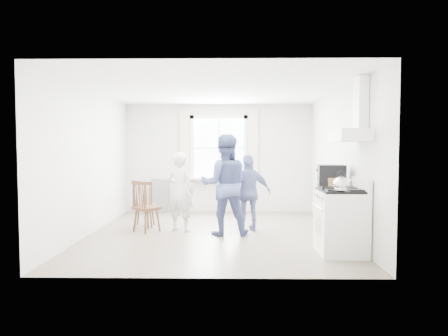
# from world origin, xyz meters

# --- Properties ---
(room_shell) EXTENTS (4.62, 5.12, 2.64)m
(room_shell) POSITION_xyz_m (0.00, 0.00, 1.30)
(room_shell) COLOR #7A6C5D
(room_shell) RESTS_ON ground
(window_assembly) EXTENTS (1.88, 0.24, 1.70)m
(window_assembly) POSITION_xyz_m (0.00, 2.45, 1.46)
(window_assembly) COLOR white
(window_assembly) RESTS_ON room_shell
(range_hood) EXTENTS (0.45, 0.76, 0.94)m
(range_hood) POSITION_xyz_m (2.07, -1.35, 1.90)
(range_hood) COLOR white
(range_hood) RESTS_ON room_shell
(shelf_unit) EXTENTS (0.40, 0.30, 0.80)m
(shelf_unit) POSITION_xyz_m (-1.40, 2.33, 0.40)
(shelf_unit) COLOR gray
(shelf_unit) RESTS_ON ground
(gas_stove) EXTENTS (0.68, 0.76, 1.12)m
(gas_stove) POSITION_xyz_m (1.91, -1.35, 0.48)
(gas_stove) COLOR white
(gas_stove) RESTS_ON ground
(kettle) EXTENTS (0.21, 0.21, 0.30)m
(kettle) POSITION_xyz_m (1.84, -1.59, 1.05)
(kettle) COLOR silver
(kettle) RESTS_ON gas_stove
(low_cabinet) EXTENTS (0.50, 0.55, 0.90)m
(low_cabinet) POSITION_xyz_m (1.98, -0.65, 0.45)
(low_cabinet) COLOR white
(low_cabinet) RESTS_ON ground
(stereo_stack) EXTENTS (0.47, 0.43, 0.38)m
(stereo_stack) POSITION_xyz_m (1.93, -0.68, 1.09)
(stereo_stack) COLOR black
(stereo_stack) RESTS_ON low_cabinet
(cardboard_box) EXTENTS (0.32, 0.26, 0.18)m
(cardboard_box) POSITION_xyz_m (1.97, -0.89, 0.99)
(cardboard_box) COLOR olive
(cardboard_box) RESTS_ON low_cabinet
(windsor_chair_a) EXTENTS (0.40, 0.39, 0.91)m
(windsor_chair_a) POSITION_xyz_m (-1.42, 0.52, 0.55)
(windsor_chair_a) COLOR #452516
(windsor_chair_a) RESTS_ON ground
(windsor_chair_b) EXTENTS (0.56, 0.56, 0.96)m
(windsor_chair_b) POSITION_xyz_m (-1.34, 0.05, 0.59)
(windsor_chair_b) COLOR #452516
(windsor_chair_b) RESTS_ON ground
(person_left) EXTENTS (0.72, 0.72, 1.48)m
(person_left) POSITION_xyz_m (-0.65, 0.19, 0.74)
(person_left) COLOR silver
(person_left) RESTS_ON ground
(person_mid) EXTENTS (0.91, 0.91, 1.80)m
(person_mid) POSITION_xyz_m (0.18, -0.10, 0.90)
(person_mid) COLOR #475284
(person_mid) RESTS_ON ground
(person_right) EXTENTS (0.99, 0.99, 1.43)m
(person_right) POSITION_xyz_m (0.63, 0.25, 0.72)
(person_right) COLOR navy
(person_right) RESTS_ON ground
(potted_plant) EXTENTS (0.18, 0.18, 0.29)m
(potted_plant) POSITION_xyz_m (0.45, 2.36, 0.99)
(potted_plant) COLOR #306D38
(potted_plant) RESTS_ON window_assembly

